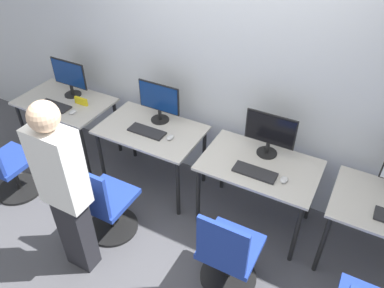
{
  "coord_description": "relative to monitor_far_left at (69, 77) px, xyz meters",
  "views": [
    {
      "loc": [
        1.23,
        -2.15,
        2.86
      ],
      "look_at": [
        0.0,
        0.13,
        0.87
      ],
      "focal_mm": 35.0,
      "sensor_mm": 36.0,
      "label": 1
    }
  ],
  "objects": [
    {
      "name": "ground_plane",
      "position": [
        1.72,
        -0.47,
        -0.95
      ],
      "size": [
        20.0,
        20.0,
        0.0
      ],
      "primitive_type": "plane",
      "color": "#4C4C51"
    },
    {
      "name": "wall_back",
      "position": [
        1.72,
        0.31,
        0.45
      ],
      "size": [
        12.0,
        0.05,
        2.8
      ],
      "color": "silver",
      "rests_on": "ground_plane"
    },
    {
      "name": "desk_far_left",
      "position": [
        0.0,
        -0.15,
        -0.32
      ],
      "size": [
        1.03,
        0.66,
        0.72
      ],
      "color": "#BCB7AD",
      "rests_on": "ground_plane"
    },
    {
      "name": "monitor_far_left",
      "position": [
        0.0,
        0.0,
        0.0
      ],
      "size": [
        0.45,
        0.19,
        0.42
      ],
      "color": "black",
      "rests_on": "desk_far_left"
    },
    {
      "name": "keyboard_far_left",
      "position": [
        0.0,
        -0.29,
        -0.22
      ],
      "size": [
        0.37,
        0.14,
        0.02
      ],
      "color": "#262628",
      "rests_on": "desk_far_left"
    },
    {
      "name": "mouse_far_left",
      "position": [
        0.27,
        -0.3,
        -0.21
      ],
      "size": [
        0.06,
        0.09,
        0.03
      ],
      "color": "silver",
      "rests_on": "desk_far_left"
    },
    {
      "name": "office_chair_far_left",
      "position": [
        -0.07,
        -0.99,
        -0.59
      ],
      "size": [
        0.48,
        0.48,
        0.88
      ],
      "color": "black",
      "rests_on": "ground_plane"
    },
    {
      "name": "desk_left",
      "position": [
        1.14,
        -0.15,
        -0.32
      ],
      "size": [
        1.03,
        0.66,
        0.72
      ],
      "color": "#BCB7AD",
      "rests_on": "ground_plane"
    },
    {
      "name": "monitor_left",
      "position": [
        1.14,
        0.03,
        0.0
      ],
      "size": [
        0.45,
        0.19,
        0.42
      ],
      "color": "black",
      "rests_on": "desk_left"
    },
    {
      "name": "keyboard_left",
      "position": [
        1.14,
        -0.21,
        -0.22
      ],
      "size": [
        0.37,
        0.14,
        0.02
      ],
      "color": "#262628",
      "rests_on": "desk_left"
    },
    {
      "name": "mouse_left",
      "position": [
        1.4,
        -0.2,
        -0.21
      ],
      "size": [
        0.06,
        0.09,
        0.03
      ],
      "color": "silver",
      "rests_on": "desk_left"
    },
    {
      "name": "office_chair_left",
      "position": [
        1.14,
        -0.94,
        -0.59
      ],
      "size": [
        0.48,
        0.48,
        0.88
      ],
      "color": "black",
      "rests_on": "ground_plane"
    },
    {
      "name": "person_left",
      "position": [
        1.15,
        -1.3,
        -0.05
      ],
      "size": [
        0.36,
        0.22,
        1.64
      ],
      "color": "#232328",
      "rests_on": "ground_plane"
    },
    {
      "name": "desk_right",
      "position": [
        2.29,
        -0.15,
        -0.32
      ],
      "size": [
        1.03,
        0.66,
        0.72
      ],
      "color": "#BCB7AD",
      "rests_on": "ground_plane"
    },
    {
      "name": "monitor_right",
      "position": [
        2.29,
        0.03,
        0.0
      ],
      "size": [
        0.45,
        0.19,
        0.42
      ],
      "color": "black",
      "rests_on": "desk_right"
    },
    {
      "name": "keyboard_right",
      "position": [
        2.29,
        -0.28,
        -0.22
      ],
      "size": [
        0.37,
        0.14,
        0.02
      ],
      "color": "#262628",
      "rests_on": "desk_right"
    },
    {
      "name": "mouse_right",
      "position": [
        2.54,
        -0.26,
        -0.21
      ],
      "size": [
        0.06,
        0.09,
        0.03
      ],
      "color": "silver",
      "rests_on": "desk_right"
    },
    {
      "name": "office_chair_right",
      "position": [
        2.34,
        -0.9,
        -0.59
      ],
      "size": [
        0.48,
        0.48,
        0.88
      ],
      "color": "black",
      "rests_on": "ground_plane"
    },
    {
      "name": "placard_far_left",
      "position": [
        0.23,
        -0.11,
        -0.19
      ],
      "size": [
        0.16,
        0.03,
        0.08
      ],
      "color": "yellow",
      "rests_on": "desk_far_left"
    }
  ]
}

